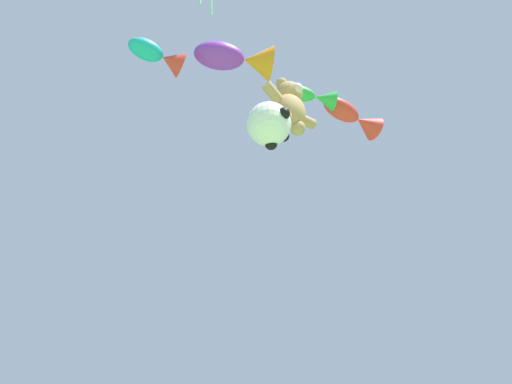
# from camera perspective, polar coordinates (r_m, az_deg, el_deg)

# --- Properties ---
(teddy_bear_kite) EXTENTS (1.78, 0.79, 1.81)m
(teddy_bear_kite) POSITION_cam_1_polar(r_m,az_deg,el_deg) (14.14, 3.41, 8.61)
(teddy_bear_kite) COLOR tan
(soccer_ball_kite) EXTENTS (1.08, 1.07, 0.99)m
(soccer_ball_kite) POSITION_cam_1_polar(r_m,az_deg,el_deg) (12.42, 1.33, 6.77)
(soccer_ball_kite) COLOR white
(fish_kite_crimson) EXTENTS (2.01, 1.04, 0.75)m
(fish_kite_crimson) POSITION_cam_1_polar(r_m,az_deg,el_deg) (17.22, 9.77, 7.40)
(fish_kite_crimson) COLOR red
(fish_kite_emerald) EXTENTS (1.65, 1.24, 0.57)m
(fish_kite_emerald) POSITION_cam_1_polar(r_m,az_deg,el_deg) (16.38, 5.56, 9.54)
(fish_kite_emerald) COLOR green
(fish_kite_violet) EXTENTS (2.29, 1.97, 1.00)m
(fish_kite_violet) POSITION_cam_1_polar(r_m,az_deg,el_deg) (16.14, -1.76, 13.18)
(fish_kite_violet) COLOR purple
(fish_kite_teal) EXTENTS (1.60, 1.03, 0.72)m
(fish_kite_teal) POSITION_cam_1_polar(r_m,az_deg,el_deg) (15.76, -9.69, 13.30)
(fish_kite_teal) COLOR #19ADB2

